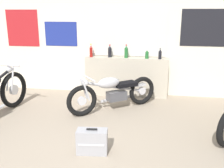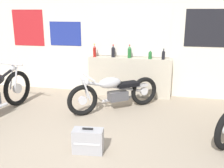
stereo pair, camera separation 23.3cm
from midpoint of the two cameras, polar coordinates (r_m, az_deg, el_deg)
ground_plane at (r=3.80m, az=-10.25°, el=-16.26°), size 24.00×24.00×0.00m
wall_back at (r=6.35m, az=0.51°, el=10.49°), size 10.00×0.07×2.80m
sill_counter at (r=6.25m, az=4.90°, el=1.55°), size 1.95×0.28×0.92m
bottle_leftmost at (r=6.25m, az=-2.75°, el=7.16°), size 0.07×0.07×0.31m
bottle_left_center at (r=6.21m, az=1.34°, el=7.07°), size 0.08×0.08×0.30m
bottle_center at (r=6.12m, az=4.92°, el=6.93°), size 0.08×0.08×0.31m
bottle_right_center at (r=6.06m, az=9.41°, el=6.26°), size 0.08×0.08×0.21m
bottle_rightmost at (r=6.04m, az=12.22°, el=6.24°), size 0.07×0.07×0.24m
motorcycle_silver at (r=5.34m, az=1.88°, el=-1.74°), size 1.65×1.30×0.77m
hard_case_silver at (r=3.88m, az=-3.48°, el=-12.27°), size 0.46×0.26×0.38m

